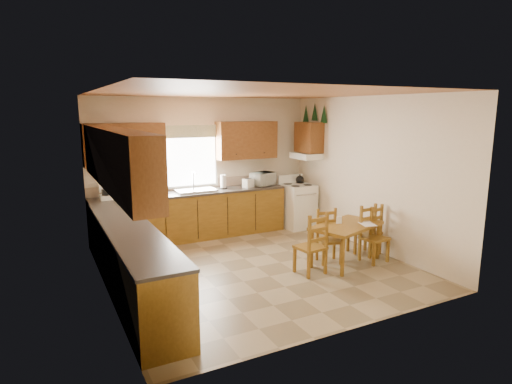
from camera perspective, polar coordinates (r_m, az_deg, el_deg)
name	(u,v)px	position (r m, az deg, el deg)	size (l,w,h in m)	color
floor	(256,267)	(6.90, 0.04, -9.95)	(4.50, 4.50, 0.00)	#8C7A56
ceiling	(256,93)	(6.46, 0.04, 13.06)	(4.50, 4.50, 0.00)	brown
wall_left	(102,197)	(5.88, -19.83, -0.60)	(4.50, 4.50, 0.00)	beige
wall_right	(369,173)	(7.83, 14.83, 2.40)	(4.50, 4.50, 0.00)	beige
wall_back	(204,166)	(8.58, -6.91, 3.40)	(4.50, 4.50, 0.00)	beige
wall_front	(353,215)	(4.70, 12.79, -2.95)	(4.50, 4.50, 0.00)	beige
lower_cab_back	(193,216)	(8.35, -8.45, -3.21)	(3.75, 0.60, 0.88)	brown
lower_cab_left	(132,263)	(6.01, -16.20, -9.13)	(0.60, 3.60, 0.88)	brown
counter_back	(192,193)	(8.25, -8.54, -0.11)	(3.75, 0.63, 0.04)	#38322D
counter_left	(130,230)	(5.88, -16.44, -4.91)	(0.63, 3.60, 0.04)	#38322D
backsplash	(187,185)	(8.50, -9.20, 0.95)	(3.75, 0.01, 0.18)	gray
upper_cab_back_left	(125,144)	(7.96, -17.10, 6.08)	(1.41, 0.33, 0.75)	brown
upper_cab_back_right	(247,140)	(8.72, -1.25, 6.93)	(1.25, 0.33, 0.75)	brown
upper_cab_left	(115,158)	(5.68, -18.29, 4.28)	(0.33, 3.60, 0.75)	brown
upper_cab_stove	(309,137)	(8.96, 7.06, 7.24)	(0.33, 0.62, 0.62)	brown
range_hood	(306,156)	(8.96, 6.74, 4.81)	(0.44, 0.62, 0.12)	white
window_frame	(190,157)	(8.43, -8.78, 4.59)	(1.13, 0.02, 1.18)	white
window_pane	(190,157)	(8.43, -8.77, 4.59)	(1.05, 0.01, 1.10)	white
window_valance	(190,132)	(8.36, -8.81, 7.98)	(1.19, 0.01, 0.24)	#617B46
sink_basin	(196,190)	(8.27, -8.06, 0.21)	(0.75, 0.45, 0.04)	silver
pine_decal_a	(324,114)	(8.76, 9.05, 10.25)	(0.22, 0.22, 0.36)	#143C19
pine_decal_b	(315,112)	(9.02, 7.83, 10.55)	(0.22, 0.22, 0.36)	#143C19
pine_decal_c	(306,114)	(9.28, 6.67, 10.34)	(0.22, 0.22, 0.36)	#143C19
stove	(297,206)	(9.08, 5.53, -1.93)	(0.61, 0.63, 0.90)	white
coffeemaker	(106,191)	(7.87, -19.41, 0.15)	(0.18, 0.22, 0.31)	white
paper_towel	(223,182)	(8.49, -4.38, 1.36)	(0.12, 0.12, 0.27)	white
toaster	(248,183)	(8.60, -1.04, 1.20)	(0.22, 0.14, 0.18)	white
microwave	(263,179)	(8.83, 0.92, 1.75)	(0.45, 0.32, 0.27)	white
dining_table	(346,244)	(7.14, 11.88, -6.74)	(1.20, 0.69, 0.65)	brown
chair_near_left	(310,243)	(6.56, 7.27, -6.77)	(0.40, 0.38, 0.95)	brown
chair_near_right	(368,230)	(7.60, 14.74, -4.87)	(0.37, 0.35, 0.88)	brown
chair_far_left	(374,234)	(7.27, 15.52, -5.46)	(0.39, 0.37, 0.92)	brown
chair_far_right	(329,237)	(7.07, 9.75, -5.92)	(0.36, 0.35, 0.86)	brown
table_paper	(368,224)	(7.13, 14.65, -4.16)	(0.22, 0.29, 0.00)	white
table_card	(339,220)	(7.06, 11.02, -3.70)	(0.09, 0.02, 0.11)	white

